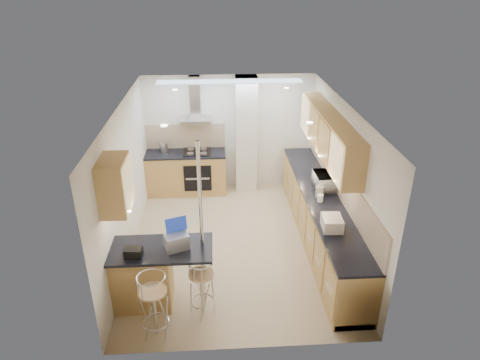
{
  "coord_description": "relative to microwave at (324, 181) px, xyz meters",
  "views": [
    {
      "loc": [
        -0.32,
        -6.41,
        4.34
      ],
      "look_at": [
        0.1,
        0.2,
        1.15
      ],
      "focal_mm": 32.0,
      "sensor_mm": 36.0,
      "label": 1
    }
  ],
  "objects": [
    {
      "name": "right_counter",
      "position": [
        -0.09,
        -0.26,
        -0.6
      ],
      "size": [
        0.63,
        4.4,
        0.92
      ],
      "color": "tan",
      "rests_on": "ground"
    },
    {
      "name": "bread_bin",
      "position": [
        -0.21,
        -1.33,
        -0.04
      ],
      "size": [
        0.31,
        0.38,
        0.19
      ],
      "primitive_type": "cube",
      "rotation": [
        0.0,
        0.0,
        -0.06
      ],
      "color": "silver",
      "rests_on": "right_counter"
    },
    {
      "name": "laptop",
      "position": [
        -2.47,
        -1.72,
        -0.01
      ],
      "size": [
        0.38,
        0.33,
        0.22
      ],
      "primitive_type": "cube",
      "rotation": [
        0.0,
        0.0,
        0.36
      ],
      "color": "#9FA0A6",
      "rests_on": "peninsula"
    },
    {
      "name": "bar_stool_end",
      "position": [
        -2.14,
        -1.98,
        -0.61
      ],
      "size": [
        0.51,
        0.51,
        0.9
      ],
      "primitive_type": null,
      "rotation": [
        0.0,
        0.0,
        1.02
      ],
      "color": "tan",
      "rests_on": "ground"
    },
    {
      "name": "back_counter",
      "position": [
        -2.54,
        1.84,
        -0.6
      ],
      "size": [
        1.7,
        0.63,
        0.92
      ],
      "color": "tan",
      "rests_on": "ground"
    },
    {
      "name": "room_shell",
      "position": [
        -1.27,
        0.12,
        0.48
      ],
      "size": [
        3.64,
        4.84,
        2.51
      ],
      "color": "white",
      "rests_on": "ground"
    },
    {
      "name": "jar_d",
      "position": [
        -0.18,
        -0.48,
        -0.08
      ],
      "size": [
        0.11,
        0.11,
        0.12
      ],
      "primitive_type": "cylinder",
      "rotation": [
        0.0,
        0.0,
        -0.14
      ],
      "color": "white",
      "rests_on": "right_counter"
    },
    {
      "name": "kettle",
      "position": [
        -3.0,
        1.92,
        -0.03
      ],
      "size": [
        0.16,
        0.16,
        0.22
      ],
      "primitive_type": "cylinder",
      "color": "#B4B6B9",
      "rests_on": "back_counter"
    },
    {
      "name": "ground",
      "position": [
        -1.59,
        -0.26,
        -1.06
      ],
      "size": [
        4.8,
        4.8,
        0.0
      ],
      "primitive_type": "plane",
      "color": "tan",
      "rests_on": "ground"
    },
    {
      "name": "jar_b",
      "position": [
        0.01,
        0.41,
        -0.07
      ],
      "size": [
        0.14,
        0.14,
        0.15
      ],
      "primitive_type": "cylinder",
      "rotation": [
        0.0,
        0.0,
        -0.34
      ],
      "color": "silver",
      "rests_on": "right_counter"
    },
    {
      "name": "bag",
      "position": [
        -3.04,
        -1.87,
        -0.06
      ],
      "size": [
        0.24,
        0.18,
        0.12
      ],
      "primitive_type": "cube",
      "rotation": [
        0.0,
        0.0,
        -0.07
      ],
      "color": "black",
      "rests_on": "peninsula"
    },
    {
      "name": "jar_c",
      "position": [
        -0.16,
        -0.32,
        -0.04
      ],
      "size": [
        0.17,
        0.17,
        0.2
      ],
      "primitive_type": "cylinder",
      "rotation": [
        0.0,
        0.0,
        -0.21
      ],
      "color": "#ACA98A",
      "rests_on": "right_counter"
    },
    {
      "name": "bar_stool_near",
      "position": [
        -2.75,
        -2.34,
        -0.58
      ],
      "size": [
        0.51,
        0.51,
        0.96
      ],
      "primitive_type": null,
      "rotation": [
        0.0,
        0.0,
        0.36
      ],
      "color": "tan",
      "rests_on": "ground"
    },
    {
      "name": "jar_a",
      "position": [
        0.04,
        -0.03,
        -0.05
      ],
      "size": [
        0.14,
        0.14,
        0.17
      ],
      "primitive_type": "cylinder",
      "rotation": [
        0.0,
        0.0,
        0.15
      ],
      "color": "silver",
      "rests_on": "right_counter"
    },
    {
      "name": "peninsula",
      "position": [
        -2.72,
        -1.71,
        -0.58
      ],
      "size": [
        1.47,
        0.72,
        0.94
      ],
      "color": "tan",
      "rests_on": "ground"
    },
    {
      "name": "microwave",
      "position": [
        0.0,
        0.0,
        0.0
      ],
      "size": [
        0.36,
        0.51,
        0.28
      ],
      "primitive_type": "imported",
      "rotation": [
        0.0,
        0.0,
        1.61
      ],
      "color": "white",
      "rests_on": "right_counter"
    }
  ]
}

